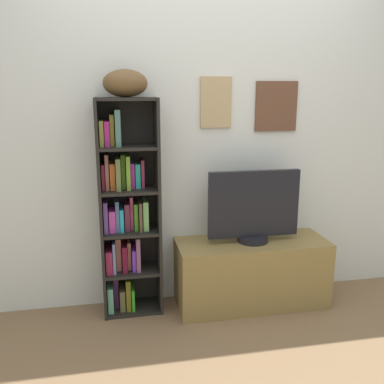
{
  "coord_description": "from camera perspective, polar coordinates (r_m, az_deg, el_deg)",
  "views": [
    {
      "loc": [
        -0.65,
        -1.83,
        1.55
      ],
      "look_at": [
        -0.13,
        0.85,
        0.89
      ],
      "focal_mm": 39.28,
      "sensor_mm": 36.0,
      "label": 1
    }
  ],
  "objects": [
    {
      "name": "back_wall",
      "position": [
        3.05,
        1.41,
        7.44
      ],
      "size": [
        4.8,
        0.08,
        2.44
      ],
      "color": "silver",
      "rests_on": "ground"
    },
    {
      "name": "bookshelf",
      "position": [
        2.95,
        -9.0,
        -2.97
      ],
      "size": [
        0.41,
        0.26,
        1.51
      ],
      "color": "black",
      "rests_on": "ground"
    },
    {
      "name": "football",
      "position": [
        2.81,
        -9.04,
        14.38
      ],
      "size": [
        0.32,
        0.22,
        0.18
      ],
      "primitive_type": "ellipsoid",
      "rotation": [
        0.0,
        0.0,
        0.17
      ],
      "color": "brown",
      "rests_on": "bookshelf"
    },
    {
      "name": "tv_stand",
      "position": [
        3.18,
        8.08,
        -10.79
      ],
      "size": [
        1.1,
        0.41,
        0.49
      ],
      "color": "olive",
      "rests_on": "ground"
    },
    {
      "name": "television",
      "position": [
        3.01,
        8.38,
        -2.1
      ],
      "size": [
        0.66,
        0.22,
        0.52
      ],
      "color": "black",
      "rests_on": "tv_stand"
    }
  ]
}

